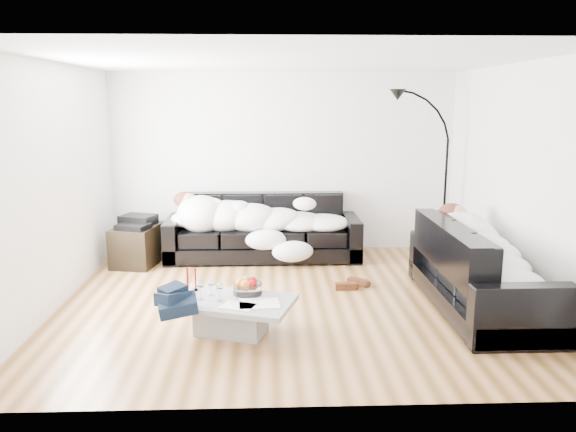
{
  "coord_description": "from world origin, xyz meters",
  "views": [
    {
      "loc": [
        -0.23,
        -5.97,
        2.19
      ],
      "look_at": [
        0.0,
        0.3,
        0.9
      ],
      "focal_mm": 35.0,
      "sensor_mm": 36.0,
      "label": 1
    }
  ],
  "objects_px": {
    "wine_glass_a": "(211,288)",
    "candle_right": "(195,280)",
    "coffee_table": "(231,316)",
    "sleeper_back": "(263,214)",
    "av_cabinet": "(138,245)",
    "stereo": "(137,221)",
    "fruit_bowl": "(248,285)",
    "floor_lamp": "(445,187)",
    "sofa_back": "(263,227)",
    "wine_glass_c": "(220,292)",
    "candle_left": "(188,281)",
    "wine_glass_b": "(200,290)",
    "shoes": "(351,284)",
    "sleeper_right": "(483,249)",
    "sofa_right": "(481,267)"
  },
  "relations": [
    {
      "from": "sofa_right",
      "to": "floor_lamp",
      "type": "xyz_separation_m",
      "value": [
        0.18,
        1.9,
        0.58
      ]
    },
    {
      "from": "sleeper_back",
      "to": "av_cabinet",
      "type": "distance_m",
      "value": 1.76
    },
    {
      "from": "sleeper_back",
      "to": "floor_lamp",
      "type": "height_order",
      "value": "floor_lamp"
    },
    {
      "from": "sleeper_back",
      "to": "wine_glass_b",
      "type": "bearing_deg",
      "value": -102.71
    },
    {
      "from": "coffee_table",
      "to": "fruit_bowl",
      "type": "relative_size",
      "value": 4.04
    },
    {
      "from": "coffee_table",
      "to": "fruit_bowl",
      "type": "bearing_deg",
      "value": 46.05
    },
    {
      "from": "sleeper_right",
      "to": "wine_glass_b",
      "type": "height_order",
      "value": "sleeper_right"
    },
    {
      "from": "candle_left",
      "to": "candle_right",
      "type": "distance_m",
      "value": 0.11
    },
    {
      "from": "fruit_bowl",
      "to": "shoes",
      "type": "distance_m",
      "value": 1.68
    },
    {
      "from": "sofa_back",
      "to": "stereo",
      "type": "distance_m",
      "value": 1.73
    },
    {
      "from": "stereo",
      "to": "wine_glass_c",
      "type": "bearing_deg",
      "value": -42.3
    },
    {
      "from": "sleeper_right",
      "to": "sofa_right",
      "type": "bearing_deg",
      "value": 0.0
    },
    {
      "from": "sofa_back",
      "to": "sleeper_right",
      "type": "xyz_separation_m",
      "value": [
        2.34,
        -2.07,
        0.22
      ]
    },
    {
      "from": "sleeper_back",
      "to": "coffee_table",
      "type": "xyz_separation_m",
      "value": [
        -0.29,
        -2.59,
        -0.48
      ]
    },
    {
      "from": "sofa_right",
      "to": "sleeper_right",
      "type": "bearing_deg",
      "value": -180.0
    },
    {
      "from": "wine_glass_c",
      "to": "av_cabinet",
      "type": "distance_m",
      "value": 2.78
    },
    {
      "from": "sofa_right",
      "to": "wine_glass_b",
      "type": "bearing_deg",
      "value": 100.8
    },
    {
      "from": "sleeper_right",
      "to": "stereo",
      "type": "xyz_separation_m",
      "value": [
        -4.04,
        1.82,
        -0.06
      ]
    },
    {
      "from": "av_cabinet",
      "to": "stereo",
      "type": "distance_m",
      "value": 0.33
    },
    {
      "from": "coffee_table",
      "to": "fruit_bowl",
      "type": "xyz_separation_m",
      "value": [
        0.15,
        0.16,
        0.26
      ]
    },
    {
      "from": "av_cabinet",
      "to": "shoes",
      "type": "bearing_deg",
      "value": -11.65
    },
    {
      "from": "sleeper_back",
      "to": "floor_lamp",
      "type": "relative_size",
      "value": 1.11
    },
    {
      "from": "sleeper_back",
      "to": "sofa_back",
      "type": "bearing_deg",
      "value": 90.0
    },
    {
      "from": "coffee_table",
      "to": "floor_lamp",
      "type": "relative_size",
      "value": 0.56
    },
    {
      "from": "sofa_back",
      "to": "sleeper_back",
      "type": "height_order",
      "value": "sofa_back"
    },
    {
      "from": "floor_lamp",
      "to": "wine_glass_a",
      "type": "bearing_deg",
      "value": -141.49
    },
    {
      "from": "sofa_back",
      "to": "av_cabinet",
      "type": "distance_m",
      "value": 1.73
    },
    {
      "from": "fruit_bowl",
      "to": "floor_lamp",
      "type": "xyz_separation_m",
      "value": [
        2.65,
        2.32,
        0.61
      ]
    },
    {
      "from": "wine_glass_c",
      "to": "stereo",
      "type": "xyz_separation_m",
      "value": [
        -1.32,
        2.44,
        0.17
      ]
    },
    {
      "from": "sofa_right",
      "to": "wine_glass_b",
      "type": "distance_m",
      "value": 2.97
    },
    {
      "from": "wine_glass_c",
      "to": "floor_lamp",
      "type": "distance_m",
      "value": 3.89
    },
    {
      "from": "wine_glass_b",
      "to": "av_cabinet",
      "type": "xyz_separation_m",
      "value": [
        -1.13,
        2.38,
        -0.16
      ]
    },
    {
      "from": "candle_left",
      "to": "floor_lamp",
      "type": "height_order",
      "value": "floor_lamp"
    },
    {
      "from": "sleeper_back",
      "to": "stereo",
      "type": "height_order",
      "value": "sleeper_back"
    },
    {
      "from": "candle_left",
      "to": "wine_glass_b",
      "type": "bearing_deg",
      "value": -47.83
    },
    {
      "from": "wine_glass_a",
      "to": "av_cabinet",
      "type": "relative_size",
      "value": 0.2
    },
    {
      "from": "av_cabinet",
      "to": "candle_right",
      "type": "bearing_deg",
      "value": -53.42
    },
    {
      "from": "wine_glass_a",
      "to": "wine_glass_c",
      "type": "distance_m",
      "value": 0.19
    },
    {
      "from": "sofa_back",
      "to": "sleeper_back",
      "type": "xyz_separation_m",
      "value": [
        0.0,
        -0.05,
        0.21
      ]
    },
    {
      "from": "shoes",
      "to": "floor_lamp",
      "type": "xyz_separation_m",
      "value": [
        1.46,
        1.19,
        0.99
      ]
    },
    {
      "from": "sleeper_back",
      "to": "fruit_bowl",
      "type": "relative_size",
      "value": 7.93
    },
    {
      "from": "sleeper_right",
      "to": "stereo",
      "type": "relative_size",
      "value": 4.4
    },
    {
      "from": "stereo",
      "to": "sleeper_back",
      "type": "bearing_deg",
      "value": 25.72
    },
    {
      "from": "wine_glass_b",
      "to": "candle_left",
      "type": "distance_m",
      "value": 0.21
    },
    {
      "from": "floor_lamp",
      "to": "stereo",
      "type": "bearing_deg",
      "value": -178.62
    },
    {
      "from": "wine_glass_a",
      "to": "candle_right",
      "type": "xyz_separation_m",
      "value": [
        -0.17,
        0.14,
        0.04
      ]
    },
    {
      "from": "sleeper_right",
      "to": "stereo",
      "type": "bearing_deg",
      "value": 65.72
    },
    {
      "from": "fruit_bowl",
      "to": "stereo",
      "type": "xyz_separation_m",
      "value": [
        -1.57,
        2.24,
        0.17
      ]
    },
    {
      "from": "coffee_table",
      "to": "sleeper_back",
      "type": "bearing_deg",
      "value": 83.62
    },
    {
      "from": "sleeper_right",
      "to": "candle_left",
      "type": "distance_m",
      "value": 3.09
    }
  ]
}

